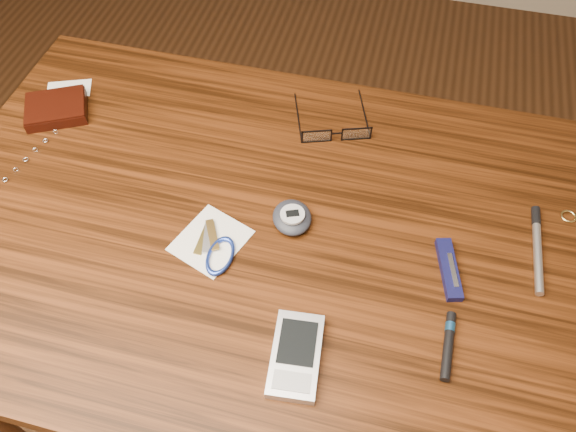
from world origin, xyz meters
name	(u,v)px	position (x,y,z in m)	size (l,w,h in m)	color
ground	(266,391)	(0.00, 0.00, 0.00)	(3.80, 3.80, 0.00)	#472814
desk	(253,258)	(0.00, 0.00, 0.65)	(1.00, 0.70, 0.75)	#3D1B09
wallet_and_card	(56,108)	(-0.40, 0.15, 0.76)	(0.13, 0.16, 0.02)	black
eyeglasses	(336,132)	(0.09, 0.21, 0.76)	(0.15, 0.15, 0.03)	black
gold_ring	(569,216)	(0.47, 0.13, 0.75)	(0.02, 0.02, 0.00)	#D9BF71
pda_phone	(296,355)	(0.12, -0.19, 0.76)	(0.07, 0.12, 0.02)	#B1B1B6
pedometer	(292,217)	(0.06, 0.02, 0.76)	(0.08, 0.08, 0.03)	#21232D
notepad_keys	(215,248)	(-0.03, -0.06, 0.75)	(0.12, 0.13, 0.01)	silver
pocket_knife	(449,269)	(0.30, -0.01, 0.76)	(0.05, 0.10, 0.01)	#0D0E34
silver_pen	(537,242)	(0.42, 0.07, 0.76)	(0.02, 0.15, 0.01)	#BDBCC2
black_blue_pen	(448,343)	(0.31, -0.13, 0.76)	(0.01, 0.09, 0.01)	black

